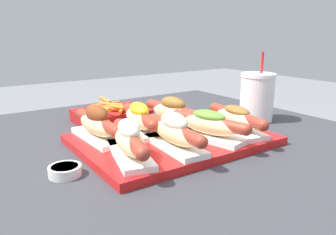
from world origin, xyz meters
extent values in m
cube|color=red|center=(0.02, -0.01, 0.74)|extent=(0.43, 0.32, 0.02)
cube|color=white|center=(-0.13, -0.07, 0.75)|extent=(0.10, 0.18, 0.01)
ellipsoid|color=#E5C184|center=(-0.13, -0.07, 0.78)|extent=(0.08, 0.16, 0.04)
cylinder|color=maroon|center=(-0.13, -0.07, 0.79)|extent=(0.07, 0.19, 0.03)
sphere|color=maroon|center=(-0.15, -0.16, 0.79)|extent=(0.03, 0.03, 0.03)
sphere|color=maroon|center=(-0.10, 0.02, 0.79)|extent=(0.03, 0.03, 0.03)
ellipsoid|color=silver|center=(-0.13, -0.07, 0.80)|extent=(0.06, 0.09, 0.04)
cube|color=white|center=(-0.03, -0.08, 0.75)|extent=(0.07, 0.18, 0.01)
ellipsoid|color=#E5C184|center=(-0.03, -0.08, 0.78)|extent=(0.06, 0.16, 0.04)
cylinder|color=maroon|center=(-0.03, -0.08, 0.79)|extent=(0.04, 0.19, 0.03)
sphere|color=maroon|center=(-0.03, -0.17, 0.79)|extent=(0.03, 0.03, 0.03)
sphere|color=maroon|center=(-0.02, 0.01, 0.79)|extent=(0.03, 0.03, 0.03)
ellipsoid|color=silver|center=(-0.03, -0.08, 0.80)|extent=(0.05, 0.09, 0.04)
cube|color=white|center=(0.07, -0.07, 0.75)|extent=(0.10, 0.18, 0.01)
ellipsoid|color=#E5C184|center=(0.07, -0.07, 0.78)|extent=(0.08, 0.16, 0.04)
cylinder|color=maroon|center=(0.07, -0.07, 0.79)|extent=(0.07, 0.19, 0.03)
sphere|color=maroon|center=(0.09, -0.17, 0.79)|extent=(0.03, 0.03, 0.03)
sphere|color=maroon|center=(0.05, 0.02, 0.79)|extent=(0.03, 0.03, 0.03)
ellipsoid|color=#5B992D|center=(0.07, -0.07, 0.80)|extent=(0.06, 0.09, 0.02)
cube|color=white|center=(0.16, -0.07, 0.75)|extent=(0.09, 0.18, 0.01)
ellipsoid|color=#E5C184|center=(0.16, -0.07, 0.78)|extent=(0.07, 0.16, 0.04)
cylinder|color=maroon|center=(0.16, -0.07, 0.79)|extent=(0.05, 0.19, 0.03)
sphere|color=maroon|center=(0.15, -0.16, 0.79)|extent=(0.03, 0.03, 0.03)
sphere|color=maroon|center=(0.18, 0.02, 0.79)|extent=(0.03, 0.03, 0.03)
ellipsoid|color=brown|center=(0.16, -0.07, 0.80)|extent=(0.05, 0.09, 0.02)
cube|color=white|center=(-0.14, 0.06, 0.75)|extent=(0.07, 0.18, 0.01)
ellipsoid|color=#E5C184|center=(-0.14, 0.06, 0.78)|extent=(0.05, 0.15, 0.04)
cylinder|color=maroon|center=(-0.14, 0.06, 0.79)|extent=(0.03, 0.19, 0.03)
sphere|color=maroon|center=(-0.13, -0.03, 0.79)|extent=(0.03, 0.03, 0.03)
sphere|color=maroon|center=(-0.14, 0.16, 0.79)|extent=(0.03, 0.03, 0.03)
ellipsoid|color=brown|center=(-0.14, 0.06, 0.80)|extent=(0.04, 0.09, 0.04)
cube|color=white|center=(-0.03, 0.06, 0.75)|extent=(0.09, 0.18, 0.01)
ellipsoid|color=#E5C184|center=(-0.03, 0.06, 0.78)|extent=(0.08, 0.16, 0.04)
cylinder|color=maroon|center=(-0.03, 0.06, 0.79)|extent=(0.06, 0.19, 0.03)
sphere|color=maroon|center=(-0.05, -0.03, 0.79)|extent=(0.03, 0.03, 0.03)
sphere|color=maroon|center=(-0.01, 0.15, 0.79)|extent=(0.03, 0.03, 0.03)
ellipsoid|color=yellow|center=(-0.03, 0.06, 0.80)|extent=(0.06, 0.09, 0.03)
cube|color=white|center=(0.07, 0.07, 0.75)|extent=(0.08, 0.18, 0.01)
ellipsoid|color=#E5C184|center=(0.07, 0.07, 0.78)|extent=(0.06, 0.16, 0.04)
cylinder|color=maroon|center=(0.07, 0.07, 0.79)|extent=(0.05, 0.19, 0.03)
sphere|color=maroon|center=(0.08, -0.03, 0.79)|extent=(0.03, 0.03, 0.03)
sphere|color=maroon|center=(0.06, 0.16, 0.79)|extent=(0.03, 0.03, 0.03)
ellipsoid|color=brown|center=(0.07, 0.07, 0.80)|extent=(0.05, 0.09, 0.03)
cylinder|color=silver|center=(-0.25, -0.05, 0.74)|extent=(0.06, 0.06, 0.02)
cylinder|color=yellow|center=(-0.25, -0.05, 0.74)|extent=(0.05, 0.05, 0.01)
cylinder|color=white|center=(0.34, 0.02, 0.79)|extent=(0.10, 0.10, 0.13)
cylinder|color=white|center=(0.34, 0.02, 0.86)|extent=(0.10, 0.10, 0.01)
cylinder|color=red|center=(0.35, 0.02, 0.90)|extent=(0.01, 0.01, 0.06)
cube|color=#B21919|center=(-0.02, 0.25, 0.74)|extent=(0.20, 0.15, 0.03)
cylinder|color=orange|center=(-0.01, 0.22, 0.78)|extent=(0.05, 0.08, 0.01)
cylinder|color=orange|center=(-0.02, 0.29, 0.78)|extent=(0.02, 0.08, 0.01)
cylinder|color=orange|center=(-0.02, 0.24, 0.78)|extent=(0.05, 0.06, 0.01)
cylinder|color=orange|center=(-0.02, 0.27, 0.77)|extent=(0.09, 0.01, 0.01)
cylinder|color=orange|center=(0.00, 0.21, 0.77)|extent=(0.06, 0.07, 0.01)
cylinder|color=orange|center=(-0.01, 0.23, 0.78)|extent=(0.04, 0.09, 0.01)
cylinder|color=orange|center=(-0.03, 0.24, 0.77)|extent=(0.06, 0.06, 0.01)
cylinder|color=orange|center=(-0.06, 0.21, 0.78)|extent=(0.02, 0.07, 0.01)
camera|label=1|loc=(-0.40, -0.61, 0.98)|focal=35.00mm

